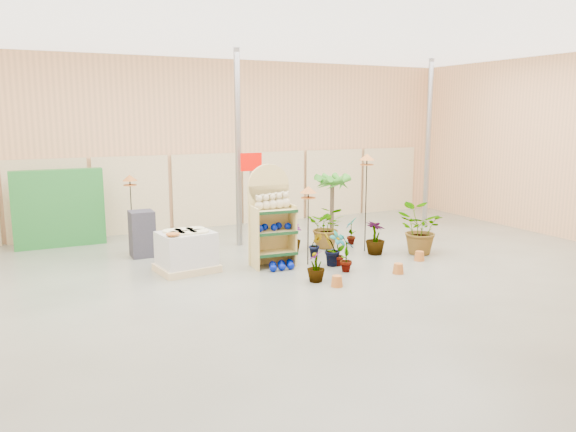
% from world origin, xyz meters
% --- Properties ---
extents(room, '(15.20, 12.10, 4.70)m').
position_xyz_m(room, '(0.00, 0.91, 2.21)').
color(room, '#646659').
rests_on(room, ground).
extents(display_shelf, '(0.90, 0.61, 2.06)m').
position_xyz_m(display_shelf, '(-0.05, 1.59, 0.94)').
color(display_shelf, tan).
rests_on(display_shelf, ground).
extents(teddy_bears, '(0.77, 0.21, 0.34)m').
position_xyz_m(teddy_bears, '(-0.02, 1.49, 1.31)').
color(teddy_bears, beige).
rests_on(teddy_bears, display_shelf).
extents(gazing_balls_shelf, '(0.76, 0.26, 0.14)m').
position_xyz_m(gazing_balls_shelf, '(-0.05, 1.46, 0.81)').
color(gazing_balls_shelf, '#001089').
rests_on(gazing_balls_shelf, display_shelf).
extents(gazing_balls_floor, '(0.63, 0.39, 0.15)m').
position_xyz_m(gazing_balls_floor, '(0.00, 1.18, 0.07)').
color(gazing_balls_floor, '#001089').
rests_on(gazing_balls_floor, ground).
extents(pallet_stack, '(1.22, 1.06, 0.82)m').
position_xyz_m(pallet_stack, '(-1.74, 1.86, 0.40)').
color(pallet_stack, tan).
rests_on(pallet_stack, ground).
extents(charcoal_planters, '(0.50, 0.50, 1.00)m').
position_xyz_m(charcoal_planters, '(-2.27, 3.42, 0.50)').
color(charcoal_planters, '#26252D').
rests_on(charcoal_planters, ground).
extents(trellis_stock, '(2.00, 0.30, 1.80)m').
position_xyz_m(trellis_stock, '(-3.80, 5.20, 0.90)').
color(trellis_stock, '#216F29').
rests_on(trellis_stock, ground).
extents(offer_sign, '(0.50, 0.08, 2.20)m').
position_xyz_m(offer_sign, '(0.10, 2.98, 1.57)').
color(offer_sign, gray).
rests_on(offer_sign, ground).
extents(bird_table_front, '(0.34, 0.34, 1.63)m').
position_xyz_m(bird_table_front, '(0.64, 1.26, 1.50)').
color(bird_table_front, black).
rests_on(bird_table_front, ground).
extents(bird_table_right, '(0.34, 0.34, 2.19)m').
position_xyz_m(bird_table_right, '(2.32, 1.70, 2.04)').
color(bird_table_right, black).
rests_on(bird_table_right, ground).
extents(bird_table_back, '(0.34, 0.34, 1.69)m').
position_xyz_m(bird_table_back, '(-2.30, 4.42, 1.56)').
color(bird_table_back, black).
rests_on(bird_table_back, ground).
extents(palm, '(0.70, 0.70, 1.71)m').
position_xyz_m(palm, '(2.30, 3.13, 1.45)').
color(palm, '#4C3C2B').
rests_on(palm, ground).
extents(potted_plant_0, '(0.42, 0.32, 0.72)m').
position_xyz_m(potted_plant_0, '(1.13, 0.89, 0.36)').
color(potted_plant_0, '#318320').
rests_on(potted_plant_0, ground).
extents(potted_plant_1, '(0.48, 0.45, 0.70)m').
position_xyz_m(potted_plant_1, '(0.99, 0.93, 0.35)').
color(potted_plant_1, '#318320').
rests_on(potted_plant_1, ground).
extents(potted_plant_3, '(0.58, 0.58, 0.76)m').
position_xyz_m(potted_plant_3, '(2.37, 1.37, 0.38)').
color(potted_plant_3, '#318320').
rests_on(potted_plant_3, ground).
extents(potted_plant_4, '(0.39, 0.41, 0.65)m').
position_xyz_m(potted_plant_4, '(2.41, 2.42, 0.33)').
color(potted_plant_4, '#318320').
rests_on(potted_plant_4, ground).
extents(potted_plant_5, '(0.36, 0.33, 0.53)m').
position_xyz_m(potted_plant_5, '(1.09, 1.76, 0.27)').
color(potted_plant_5, '#318320').
rests_on(potted_plant_5, ground).
extents(potted_plant_6, '(1.17, 1.15, 0.98)m').
position_xyz_m(potted_plant_6, '(1.73, 2.37, 0.49)').
color(potted_plant_6, '#318320').
rests_on(potted_plant_6, ground).
extents(potted_plant_7, '(0.47, 0.47, 0.60)m').
position_xyz_m(potted_plant_7, '(0.20, 0.13, 0.30)').
color(potted_plant_7, '#318320').
rests_on(potted_plant_7, ground).
extents(potted_plant_8, '(0.40, 0.47, 0.76)m').
position_xyz_m(potted_plant_8, '(1.05, 0.44, 0.38)').
color(potted_plant_8, '#318320').
rests_on(potted_plant_8, ground).
extents(potted_plant_10, '(1.28, 1.31, 1.10)m').
position_xyz_m(potted_plant_10, '(3.22, 0.99, 0.55)').
color(potted_plant_10, '#318320').
rests_on(potted_plant_10, ground).
extents(potted_plant_11, '(0.37, 0.37, 0.66)m').
position_xyz_m(potted_plant_11, '(0.82, 2.33, 0.33)').
color(potted_plant_11, '#318320').
rests_on(potted_plant_11, ground).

